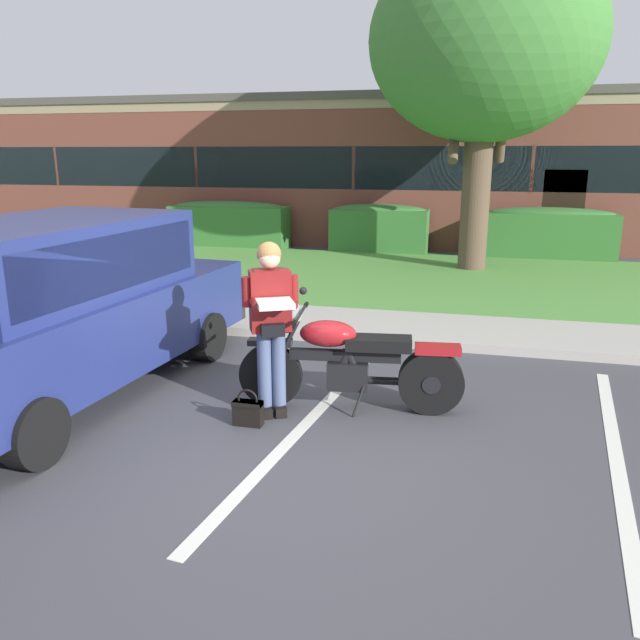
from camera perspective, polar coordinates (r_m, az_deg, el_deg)
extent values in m
plane|color=#424247|center=(5.92, -3.77, -10.06)|extent=(140.00, 140.00, 0.00)
cube|color=#ADA89E|center=(8.56, 2.21, -1.61)|extent=(60.00, 0.20, 0.12)
cube|color=#ADA89E|center=(9.37, 3.28, -0.29)|extent=(60.00, 1.50, 0.08)
cube|color=#518E3D|center=(13.00, 6.41, 3.90)|extent=(60.00, 6.02, 0.06)
cube|color=silver|center=(7.21, -22.97, -6.54)|extent=(0.63, 4.38, 0.01)
cube|color=silver|center=(6.04, -1.38, -9.45)|extent=(0.63, 4.38, 0.01)
cube|color=silver|center=(5.99, 25.27, -11.19)|extent=(0.63, 4.38, 0.01)
cylinder|color=black|center=(6.40, -4.48, -5.02)|extent=(0.65, 0.18, 0.64)
cylinder|color=black|center=(6.40, -4.48, -5.02)|extent=(0.19, 0.14, 0.18)
cylinder|color=black|center=(6.29, 10.03, -5.56)|extent=(0.66, 0.26, 0.64)
cylinder|color=black|center=(6.29, 10.03, -5.56)|extent=(0.20, 0.22, 0.18)
cube|color=black|center=(6.29, -4.55, -2.02)|extent=(0.45, 0.19, 0.06)
cube|color=maroon|center=(6.19, 10.63, -2.62)|extent=(0.46, 0.25, 0.08)
cylinder|color=black|center=(6.21, -3.45, -2.91)|extent=(0.31, 0.08, 0.58)
cylinder|color=black|center=(6.36, -3.19, -2.47)|extent=(0.31, 0.08, 0.58)
sphere|color=black|center=(6.20, -3.03, -0.42)|extent=(0.17, 0.17, 0.17)
cylinder|color=black|center=(6.15, -1.76, 0.61)|extent=(0.12, 0.72, 0.03)
cylinder|color=black|center=(5.81, -2.29, -0.26)|extent=(0.06, 0.10, 0.04)
cylinder|color=black|center=(6.50, -1.28, 1.39)|extent=(0.06, 0.10, 0.04)
sphere|color=black|center=(5.83, -2.41, 1.42)|extent=(0.08, 0.08, 0.08)
sphere|color=black|center=(6.41, -1.54, 2.67)|extent=(0.08, 0.08, 0.08)
cube|color=#B2BCC6|center=(6.14, -2.50, 1.54)|extent=(0.18, 0.37, 0.35)
cube|color=black|center=(6.22, 2.28, -3.24)|extent=(1.10, 0.24, 0.10)
ellipsoid|color=maroon|center=(6.17, 0.72, -1.24)|extent=(0.60, 0.39, 0.26)
cube|color=black|center=(6.16, 5.35, -2.10)|extent=(0.67, 0.36, 0.12)
cube|color=black|center=(6.28, 2.53, -4.98)|extent=(0.43, 0.29, 0.28)
cylinder|color=black|center=(6.23, 2.23, -3.58)|extent=(0.19, 0.14, 0.21)
cylinder|color=black|center=(6.23, 2.86, -3.61)|extent=(0.19, 0.14, 0.21)
cylinder|color=black|center=(6.43, 5.92, -5.51)|extent=(0.61, 0.15, 0.08)
cylinder|color=black|center=(6.43, 7.71, -5.56)|extent=(0.61, 0.15, 0.08)
cylinder|color=black|center=(6.20, 3.51, -7.34)|extent=(0.11, 0.13, 0.30)
cube|color=black|center=(6.27, -3.67, -8.08)|extent=(0.21, 0.26, 0.10)
cube|color=black|center=(6.25, -4.95, -8.18)|extent=(0.21, 0.26, 0.10)
cylinder|color=#47567A|center=(6.15, -3.76, -4.75)|extent=(0.14, 0.14, 0.86)
cylinder|color=#47567A|center=(6.13, -5.06, -4.84)|extent=(0.14, 0.14, 0.86)
cube|color=maroon|center=(5.94, -4.55, 1.76)|extent=(0.44, 0.37, 0.58)
cube|color=maroon|center=(5.88, -4.60, 4.32)|extent=(0.36, 0.31, 0.06)
sphere|color=beige|center=(5.86, -4.63, 5.67)|extent=(0.21, 0.21, 0.21)
sphere|color=olive|center=(5.87, -4.66, 5.98)|extent=(0.23, 0.23, 0.23)
cube|color=black|center=(5.87, -4.31, -0.89)|extent=(0.24, 0.19, 0.12)
cylinder|color=maroon|center=(5.80, -2.76, 1.69)|extent=(0.23, 0.34, 0.09)
cylinder|color=maroon|center=(5.76, -5.90, 1.52)|extent=(0.23, 0.34, 0.09)
cylinder|color=maroon|center=(5.93, -2.43, 2.77)|extent=(0.10, 0.10, 0.28)
cylinder|color=maroon|center=(5.87, -6.67, 2.56)|extent=(0.10, 0.10, 0.28)
cube|color=beige|center=(5.64, -4.11, 1.48)|extent=(0.43, 0.43, 0.05)
cube|color=black|center=(6.03, -6.55, -8.39)|extent=(0.28, 0.12, 0.24)
cube|color=black|center=(5.99, -6.59, -7.53)|extent=(0.28, 0.13, 0.04)
torus|color=black|center=(5.98, -6.59, -7.16)|extent=(0.20, 0.02, 0.20)
cube|color=navy|center=(7.14, -22.27, -0.80)|extent=(2.27, 4.84, 0.80)
cube|color=navy|center=(6.87, -23.72, 5.16)|extent=(1.94, 3.04, 0.76)
cube|color=black|center=(6.34, -18.08, 4.97)|extent=(0.26, 2.72, 0.55)
cube|color=black|center=(7.82, -17.68, 6.48)|extent=(1.57, 0.36, 0.51)
cube|color=black|center=(9.08, -12.35, 1.23)|extent=(1.90, 0.25, 0.20)
cylinder|color=black|center=(8.87, -20.34, -0.36)|extent=(0.29, 0.62, 0.60)
cylinder|color=black|center=(7.89, -10.19, -1.47)|extent=(0.29, 0.62, 0.60)
cylinder|color=black|center=(5.68, -24.52, -9.27)|extent=(0.29, 0.62, 0.60)
cylinder|color=brown|center=(14.00, 13.89, 10.26)|extent=(0.59, 0.59, 2.92)
ellipsoid|color=#3D7A33|center=(14.13, 14.77, 23.32)|extent=(4.67, 4.67, 3.97)
cylinder|color=brown|center=(13.98, 16.19, 16.65)|extent=(0.21, 1.06, 1.54)
cylinder|color=brown|center=(13.98, 12.13, 16.23)|extent=(0.21, 1.16, 1.25)
cube|color=#336B2D|center=(17.40, -8.23, 8.36)|extent=(3.22, 0.90, 1.10)
ellipsoid|color=#336B2D|center=(17.34, -8.30, 10.17)|extent=(3.06, 0.84, 0.28)
cube|color=#336B2D|center=(16.30, 5.39, 8.02)|extent=(2.46, 0.90, 1.10)
ellipsoid|color=#336B2D|center=(16.25, 5.44, 9.94)|extent=(2.33, 0.84, 0.28)
cube|color=#336B2D|center=(16.20, 20.00, 7.15)|extent=(3.06, 0.90, 1.10)
ellipsoid|color=#336B2D|center=(16.15, 20.17, 9.08)|extent=(2.91, 0.84, 0.28)
cube|color=brown|center=(22.47, 5.87, 13.38)|extent=(26.30, 11.19, 3.83)
cube|color=#998466|center=(17.02, 3.16, 19.00)|extent=(26.30, 0.10, 0.24)
cube|color=#4C4742|center=(22.51, 6.02, 18.52)|extent=(26.57, 11.31, 0.20)
cube|color=#1E282D|center=(16.98, 3.08, 13.60)|extent=(22.36, 0.06, 1.10)
cube|color=brown|center=(20.64, -22.77, 12.73)|extent=(0.08, 0.04, 1.20)
cube|color=brown|center=(18.36, -11.16, 13.45)|extent=(0.08, 0.04, 1.20)
cube|color=brown|center=(16.97, 3.07, 13.60)|extent=(0.08, 0.04, 1.20)
cube|color=brown|center=(16.70, 18.71, 12.84)|extent=(0.08, 0.04, 1.20)
cube|color=#473323|center=(16.85, 21.10, 9.03)|extent=(1.00, 0.08, 2.10)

